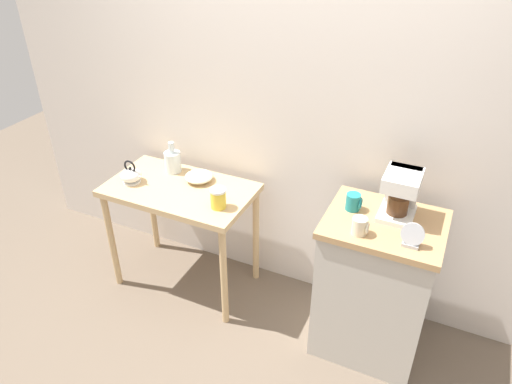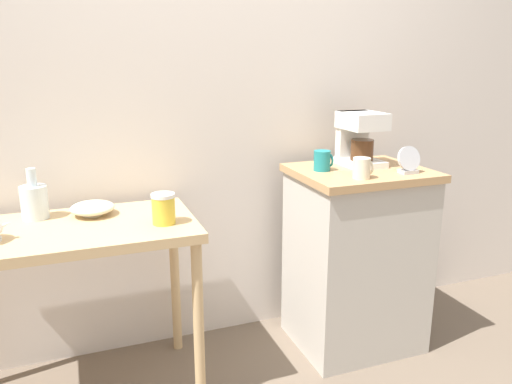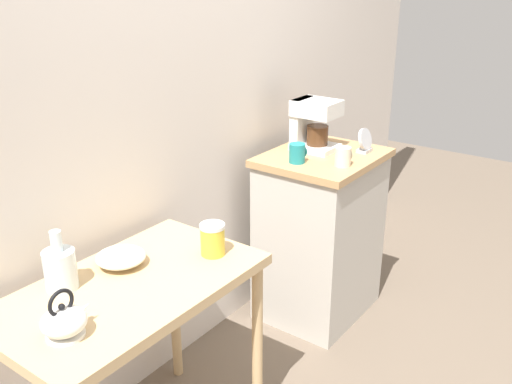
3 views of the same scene
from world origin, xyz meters
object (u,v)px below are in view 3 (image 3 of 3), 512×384
Objects in this scene: canister_enamel at (213,239)px; mug_small_cream at (343,156)px; coffee_maker at (312,123)px; glass_carafe_vase at (60,268)px; table_clock at (365,142)px; teakettle at (64,321)px; bowl_stoneware at (121,257)px; mug_dark_teal at (297,153)px.

canister_enamel is 0.87m from mug_small_cream.
glass_carafe_vase is at bearing 176.63° from coffee_maker.
coffee_maker is (1.49, -0.09, 0.20)m from glass_carafe_vase.
canister_enamel is 1.00× the size of table_clock.
coffee_maker is 0.31m from mug_small_cream.
table_clock reaches higher than mug_small_cream.
teakettle is 1.32× the size of table_clock.
mug_small_cream is (-0.14, -0.26, -0.10)m from coffee_maker.
glass_carafe_vase is at bearing 152.07° from canister_enamel.
mug_small_cream reaches higher than bowl_stoneware.
mug_small_cream is 0.97× the size of mug_dark_teal.
bowl_stoneware is 0.43m from teakettle.
teakettle is 0.78× the size of glass_carafe_vase.
mug_small_cream is 0.25m from table_clock.
coffee_maker is at bearing -2.08° from bowl_stoneware.
coffee_maker is at bearing 9.69° from canister_enamel.
table_clock is (0.11, -0.25, -0.09)m from coffee_maker.
table_clock reaches higher than mug_dark_teal.
teakettle is 0.64× the size of coffee_maker.
bowl_stoneware is at bearing 174.51° from mug_dark_teal.
coffee_maker is (1.26, -0.05, 0.24)m from bowl_stoneware.
mug_dark_teal is (0.77, 0.12, 0.12)m from canister_enamel.
table_clock reaches higher than bowl_stoneware.
canister_enamel is (0.65, -0.02, 0.01)m from teakettle.
bowl_stoneware is at bearing 140.51° from canister_enamel.
teakettle is at bearing -176.09° from mug_dark_teal.
coffee_maker is 2.75× the size of mug_dark_teal.
mug_dark_teal reaches higher than bowl_stoneware.
glass_carafe_vase is 0.55m from canister_enamel.
mug_dark_teal is at bearing -166.73° from coffee_maker.
coffee_maker is 0.28m from table_clock.
bowl_stoneware is 1.41m from table_clock.
mug_small_cream is (1.51, -0.11, 0.13)m from teakettle.
bowl_stoneware is 1.46× the size of canister_enamel.
glass_carafe_vase is at bearing 168.23° from table_clock.
canister_enamel is at bearing -171.38° from mug_dark_teal.
glass_carafe_vase reaches higher than canister_enamel.
bowl_stoneware is at bearing 27.00° from teakettle.
glass_carafe_vase is at bearing 173.61° from mug_dark_teal.
teakettle is at bearing -153.00° from bowl_stoneware.
coffee_maker reaches higher than table_clock.
coffee_maker reaches higher than mug_dark_teal.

